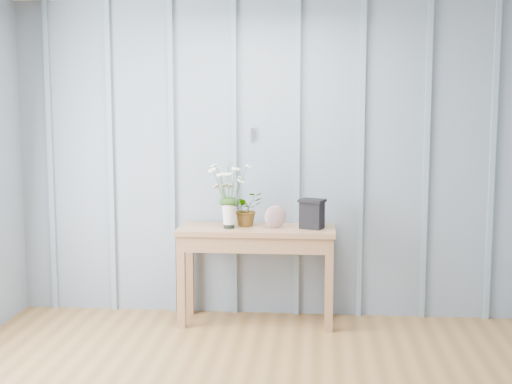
# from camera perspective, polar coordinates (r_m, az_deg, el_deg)

# --- Properties ---
(room_shell) EXTENTS (4.00, 4.50, 2.50)m
(room_shell) POSITION_cam_1_polar(r_m,az_deg,el_deg) (4.30, -0.51, 10.93)
(room_shell) COLOR gray
(room_shell) RESTS_ON ground
(sideboard) EXTENTS (1.20, 0.45, 0.75)m
(sideboard) POSITION_cam_1_polar(r_m,az_deg,el_deg) (5.48, 0.04, -4.02)
(sideboard) COLOR #956744
(sideboard) RESTS_ON ground
(daisy_vase) EXTENTS (0.37, 0.28, 0.52)m
(daisy_vase) POSITION_cam_1_polar(r_m,az_deg,el_deg) (5.38, -2.18, 0.52)
(daisy_vase) COLOR black
(daisy_vase) RESTS_ON sideboard
(spider_plant) EXTENTS (0.32, 0.31, 0.27)m
(spider_plant) POSITION_cam_1_polar(r_m,az_deg,el_deg) (5.51, -0.77, -1.35)
(spider_plant) COLOR #1B3C11
(spider_plant) RESTS_ON sideboard
(felt_disc_vessel) EXTENTS (0.18, 0.12, 0.17)m
(felt_disc_vessel) POSITION_cam_1_polar(r_m,az_deg,el_deg) (5.42, 1.57, -1.99)
(felt_disc_vessel) COLOR #844253
(felt_disc_vessel) RESTS_ON sideboard
(carved_box) EXTENTS (0.22, 0.20, 0.22)m
(carved_box) POSITION_cam_1_polar(r_m,az_deg,el_deg) (5.41, 4.50, -1.73)
(carved_box) COLOR black
(carved_box) RESTS_ON sideboard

